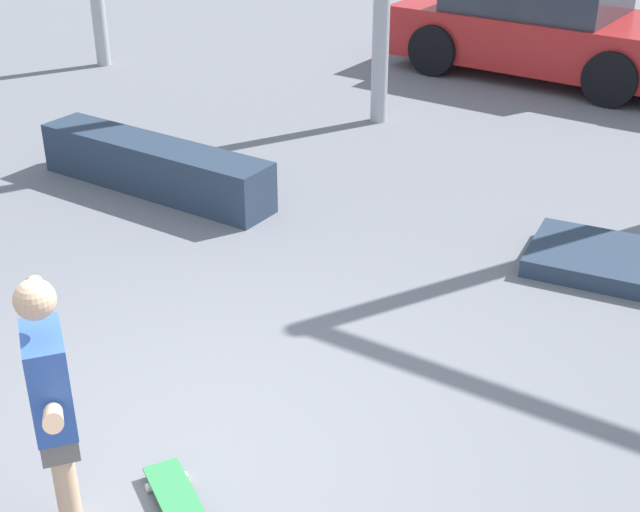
{
  "coord_description": "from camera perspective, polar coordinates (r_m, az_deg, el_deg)",
  "views": [
    {
      "loc": [
        2.93,
        -3.17,
        3.57
      ],
      "look_at": [
        -0.06,
        1.45,
        0.7
      ],
      "focal_mm": 50.0,
      "sensor_mm": 36.0,
      "label": 1
    }
  ],
  "objects": [
    {
      "name": "parked_car_red",
      "position": [
        13.19,
        14.03,
        14.04
      ],
      "size": [
        4.13,
        2.04,
        1.37
      ],
      "rotation": [
        0.0,
        0.0,
        -0.03
      ],
      "color": "red",
      "rests_on": "ground_plane"
    },
    {
      "name": "skateboarder",
      "position": [
        4.71,
        -16.77,
        -8.95
      ],
      "size": [
        1.14,
        0.91,
        1.55
      ],
      "rotation": [
        0.0,
        0.0,
        -0.66
      ],
      "color": "#DBAD89",
      "rests_on": "ground_plane"
    },
    {
      "name": "ground_plane",
      "position": [
        5.6,
        -7.74,
        -12.37
      ],
      "size": [
        36.0,
        36.0,
        0.0
      ],
      "primitive_type": "plane",
      "color": "slate"
    },
    {
      "name": "grind_box",
      "position": [
        9.09,
        -10.54,
        5.64
      ],
      "size": [
        2.68,
        0.53,
        0.51
      ],
      "primitive_type": "cube",
      "rotation": [
        0.0,
        0.0,
        -0.01
      ],
      "color": "#28384C",
      "rests_on": "ground_plane"
    },
    {
      "name": "skateboard",
      "position": [
        5.17,
        -8.88,
        -15.58
      ],
      "size": [
        0.79,
        0.59,
        0.08
      ],
      "rotation": [
        0.0,
        0.0,
        -0.54
      ],
      "color": "#338C4C",
      "rests_on": "ground_plane"
    }
  ]
}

